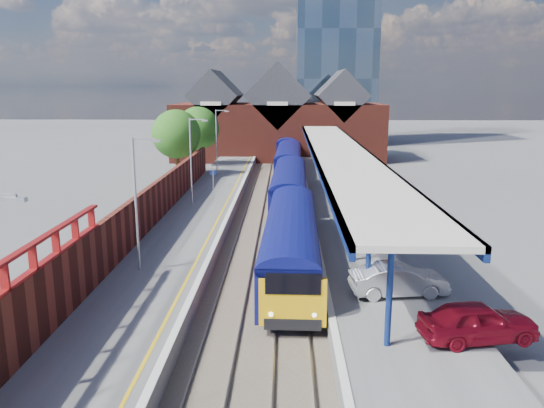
{
  "coord_description": "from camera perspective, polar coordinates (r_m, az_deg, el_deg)",
  "views": [
    {
      "loc": [
        1.19,
        -20.31,
        10.46
      ],
      "look_at": [
        0.25,
        15.02,
        2.6
      ],
      "focal_mm": 35.0,
      "sensor_mm": 36.0,
      "label": 1
    }
  ],
  "objects": [
    {
      "name": "coping_right",
      "position": [
        41.44,
        4.2,
        -0.65
      ],
      "size": [
        0.3,
        76.0,
        0.05
      ],
      "primitive_type": "cube",
      "color": "silver",
      "rests_on": "right_platform"
    },
    {
      "name": "tree_near",
      "position": [
        57.61,
        -10.11,
        7.26
      ],
      "size": [
        5.2,
        5.2,
        8.1
      ],
      "color": "#382314",
      "rests_on": "ground"
    },
    {
      "name": "lamp_post_c",
      "position": [
        43.32,
        -8.56,
        5.15
      ],
      "size": [
        1.48,
        0.18,
        7.0
      ],
      "color": "#A5A8AA",
      "rests_on": "left_platform"
    },
    {
      "name": "platform_sign",
      "position": [
        45.41,
        -6.33,
        2.61
      ],
      "size": [
        0.55,
        0.08,
        2.5
      ],
      "color": "#A5A8AA",
      "rests_on": "left_platform"
    },
    {
      "name": "ground",
      "position": [
        51.4,
        0.17,
        0.8
      ],
      "size": [
        240.0,
        240.0,
        0.0
      ],
      "primitive_type": "plane",
      "color": "#5B5B5E",
      "rests_on": "ground"
    },
    {
      "name": "lamp_post_d",
      "position": [
        59.05,
        -5.87,
        7.16
      ],
      "size": [
        1.48,
        0.18,
        7.0
      ],
      "color": "#A5A8AA",
      "rests_on": "left_platform"
    },
    {
      "name": "parked_car_silver",
      "position": [
        25.36,
        13.45,
        -7.94
      ],
      "size": [
        4.62,
        2.07,
        1.47
      ],
      "primitive_type": "imported",
      "rotation": [
        0.0,
        0.0,
        1.69
      ],
      "color": "#ABABAF",
      "rests_on": "right_platform"
    },
    {
      "name": "station_building",
      "position": [
        78.48,
        0.66,
        8.88
      ],
      "size": [
        30.0,
        12.12,
        13.78
      ],
      "color": "#5D2118",
      "rests_on": "ground"
    },
    {
      "name": "coping_left",
      "position": [
        41.62,
        -4.49,
        -0.6
      ],
      "size": [
        0.3,
        76.0,
        0.05
      ],
      "primitive_type": "cube",
      "color": "silver",
      "rests_on": "left_platform"
    },
    {
      "name": "yellow_line",
      "position": [
        41.7,
        -5.31,
        -0.62
      ],
      "size": [
        0.14,
        76.0,
        0.01
      ],
      "primitive_type": "cube",
      "color": "yellow",
      "rests_on": "left_platform"
    },
    {
      "name": "parked_car_blue",
      "position": [
        47.34,
        10.36,
        1.5
      ],
      "size": [
        4.32,
        2.52,
        1.13
      ],
      "primitive_type": "imported",
      "rotation": [
        0.0,
        0.0,
        1.74
      ],
      "color": "navy",
      "rests_on": "right_platform"
    },
    {
      "name": "lamp_post_b",
      "position": [
        27.91,
        -14.2,
        0.85
      ],
      "size": [
        1.48,
        0.18,
        7.0
      ],
      "color": "#A5A8AA",
      "rests_on": "left_platform"
    },
    {
      "name": "rails",
      "position": [
        41.63,
        -0.16,
        -1.84
      ],
      "size": [
        4.51,
        76.0,
        0.14
      ],
      "color": "slate",
      "rests_on": "ground"
    },
    {
      "name": "parked_car_dark",
      "position": [
        38.87,
        12.33,
        -0.82
      ],
      "size": [
        4.95,
        3.0,
        1.34
      ],
      "primitive_type": "imported",
      "rotation": [
        0.0,
        0.0,
        1.31
      ],
      "color": "black",
      "rests_on": "right_platform"
    },
    {
      "name": "ballast_bed",
      "position": [
        41.65,
        -0.16,
        -1.96
      ],
      "size": [
        6.0,
        76.0,
        0.06
      ],
      "primitive_type": "cube",
      "color": "#473D33",
      "rests_on": "ground"
    },
    {
      "name": "parked_car_red",
      "position": [
        21.99,
        21.27,
        -11.67
      ],
      "size": [
        4.72,
        2.56,
        1.53
      ],
      "primitive_type": "imported",
      "rotation": [
        0.0,
        0.0,
        1.75
      ],
      "color": "maroon",
      "rests_on": "right_platform"
    },
    {
      "name": "brick_wall",
      "position": [
        36.0,
        -13.47,
        -0.66
      ],
      "size": [
        0.35,
        50.0,
        3.86
      ],
      "color": "#5D2118",
      "rests_on": "left_platform"
    },
    {
      "name": "glass_tower",
      "position": [
        101.16,
        6.85,
        17.99
      ],
      "size": [
        14.2,
        14.2,
        40.3
      ],
      "color": "#435B72",
      "rests_on": "ground"
    },
    {
      "name": "right_platform",
      "position": [
        41.8,
        8.1,
        -1.37
      ],
      "size": [
        6.0,
        76.0,
        1.0
      ],
      "primitive_type": "cube",
      "color": "#565659",
      "rests_on": "ground"
    },
    {
      "name": "canopy",
      "position": [
        42.79,
        7.31,
        5.45
      ],
      "size": [
        4.5,
        52.0,
        4.48
      ],
      "color": "navy",
      "rests_on": "right_platform"
    },
    {
      "name": "left_platform",
      "position": [
        42.06,
        -7.67,
        -1.27
      ],
      "size": [
        5.0,
        76.0,
        1.0
      ],
      "primitive_type": "cube",
      "color": "#565659",
      "rests_on": "ground"
    },
    {
      "name": "train",
      "position": [
        53.97,
        1.84,
        3.65
      ],
      "size": [
        3.19,
        65.96,
        3.45
      ],
      "color": "#0D115C",
      "rests_on": "ground"
    },
    {
      "name": "tree_far",
      "position": [
        65.27,
        -7.84,
        7.94
      ],
      "size": [
        5.2,
        5.2,
        8.1
      ],
      "color": "#382314",
      "rests_on": "ground"
    }
  ]
}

